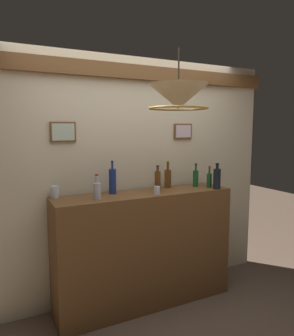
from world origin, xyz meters
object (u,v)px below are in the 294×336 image
liquor_bottle_port (97,190)px  liquor_bottle_vermouth (158,181)px  liquor_bottle_gin (196,178)px  liquor_bottle_tequila (209,180)px  liquor_bottle_brandy (217,178)px  liquor_bottle_bourbon (168,178)px  pendant_lamp (178,98)px  liquor_bottle_scotch (112,181)px  glass_tumbler_rocks (157,190)px  glass_tumbler_highball (54,192)px

liquor_bottle_port → liquor_bottle_vermouth: bearing=6.2°
liquor_bottle_gin → liquor_bottle_tequila: 0.15m
liquor_bottle_brandy → liquor_bottle_bourbon: size_ratio=0.93×
liquor_bottle_gin → liquor_bottle_port: size_ratio=1.11×
liquor_bottle_bourbon → pendant_lamp: 1.20m
liquor_bottle_scotch → liquor_bottle_bourbon: liquor_bottle_scotch is taller
liquor_bottle_scotch → liquor_bottle_gin: bearing=-2.8°
liquor_bottle_port → glass_tumbler_rocks: liquor_bottle_port is taller
liquor_bottle_vermouth → liquor_bottle_brandy: bearing=-14.8°
liquor_bottle_gin → pendant_lamp: 1.30m
liquor_bottle_port → liquor_bottle_brandy: 1.27m
liquor_bottle_gin → glass_tumbler_highball: size_ratio=2.35×
glass_tumbler_highball → liquor_bottle_vermouth: bearing=-9.6°
liquor_bottle_gin → glass_tumbler_highball: bearing=175.4°
liquor_bottle_gin → glass_tumbler_highball: (-1.47, 0.12, -0.04)m
liquor_bottle_vermouth → pendant_lamp: pendant_lamp is taller
liquor_bottle_brandy → liquor_bottle_bourbon: 0.51m
liquor_bottle_scotch → pendant_lamp: pendant_lamp is taller
liquor_bottle_bourbon → liquor_bottle_tequila: bearing=-24.9°
liquor_bottle_port → liquor_bottle_vermouth: (0.65, 0.07, 0.03)m
liquor_bottle_gin → glass_tumbler_rocks: bearing=-164.0°
liquor_bottle_tequila → liquor_bottle_brandy: 0.10m
liquor_bottle_scotch → liquor_bottle_port: liquor_bottle_scotch is taller
liquor_bottle_tequila → glass_tumbler_highball: liquor_bottle_tequila is taller
liquor_bottle_gin → liquor_bottle_bourbon: bearing=167.0°
liquor_bottle_bourbon → liquor_bottle_vermouth: bearing=-147.8°
liquor_bottle_tequila → glass_tumbler_rocks: size_ratio=3.13×
glass_tumbler_rocks → pendant_lamp: (-0.16, -0.61, 0.82)m
glass_tumbler_rocks → liquor_bottle_vermouth: bearing=59.4°
liquor_bottle_tequila → glass_tumbler_rocks: 0.66m
liquor_bottle_gin → liquor_bottle_vermouth: (-0.49, -0.05, 0.01)m
glass_tumbler_rocks → pendant_lamp: bearing=-104.4°
liquor_bottle_brandy → liquor_bottle_bourbon: bearing=146.8°
liquor_bottle_vermouth → liquor_bottle_port: bearing=-173.8°
liquor_bottle_port → liquor_bottle_bourbon: bearing=12.7°
liquor_bottle_scotch → glass_tumbler_highball: liquor_bottle_scotch is taller
liquor_bottle_scotch → glass_tumbler_highball: size_ratio=3.01×
liquor_bottle_gin → glass_tumbler_rocks: 0.59m
liquor_bottle_scotch → liquor_bottle_vermouth: 0.45m
liquor_bottle_bourbon → glass_tumbler_highball: (-1.17, 0.05, -0.05)m
liquor_bottle_port → pendant_lamp: pendant_lamp is taller
liquor_bottle_bourbon → glass_tumbler_highball: 1.17m
liquor_bottle_gin → pendant_lamp: (-0.72, -0.77, 0.76)m
liquor_bottle_gin → glass_tumbler_rocks: (-0.56, -0.16, -0.06)m
glass_tumbler_highball → liquor_bottle_tequila: bearing=-8.5°
glass_tumbler_highball → glass_tumbler_rocks: bearing=-17.1°
liquor_bottle_scotch → liquor_bottle_port: size_ratio=1.42×
liquor_bottle_scotch → liquor_bottle_bourbon: 0.63m
liquor_bottle_brandy → liquor_bottle_scotch: bearing=166.4°
pendant_lamp → liquor_bottle_tequila: bearing=38.9°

